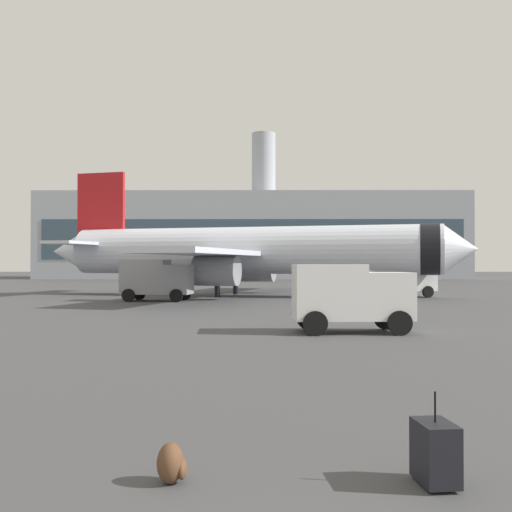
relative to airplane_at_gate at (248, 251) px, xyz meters
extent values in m
cylinder|color=silver|center=(0.23, -0.06, 0.04)|extent=(29.96, 11.45, 3.80)
cone|color=silver|center=(15.87, -4.26, 0.04)|extent=(3.25, 4.11, 3.61)
cone|color=silver|center=(-15.81, 4.25, 0.04)|extent=(3.98, 4.13, 3.42)
cylinder|color=black|center=(13.75, -3.69, 0.04)|extent=(2.36, 4.11, 3.88)
cube|color=silver|center=(1.34, 7.92, -0.26)|extent=(8.79, 16.70, 0.36)
cube|color=silver|center=(-2.82, -7.53, -0.26)|extent=(8.79, 16.70, 0.36)
cylinder|color=gray|center=(0.69, 5.51, -1.56)|extent=(3.66, 2.95, 2.20)
cylinder|color=gray|center=(-2.17, -5.11, -1.56)|extent=(3.66, 2.95, 2.20)
cube|color=red|center=(-12.81, 3.44, 3.64)|extent=(4.34, 1.49, 6.40)
cube|color=silver|center=(-12.46, 6.66, 0.64)|extent=(4.07, 6.47, 0.24)
cube|color=silver|center=(-14.13, 0.48, 0.64)|extent=(4.07, 6.47, 0.24)
cylinder|color=black|center=(11.81, -3.17, -2.76)|extent=(0.36, 0.36, 1.80)
cylinder|color=black|center=(-1.08, 2.78, -2.76)|extent=(0.44, 0.44, 1.80)
cylinder|color=black|center=(-2.33, -1.86, -2.76)|extent=(0.44, 0.44, 1.80)
cube|color=gray|center=(-4.65, -7.02, -2.14)|extent=(1.95, 2.40, 2.04)
cube|color=#1E232D|center=(-3.94, -7.11, -1.66)|extent=(0.33, 1.97, 0.84)
cube|color=gray|center=(-7.03, -6.72, -1.96)|extent=(3.37, 2.58, 2.40)
cylinder|color=black|center=(-4.38, -5.90, -3.21)|extent=(0.92, 0.33, 0.90)
cylinder|color=black|center=(-4.68, -8.18, -3.21)|extent=(0.92, 0.33, 0.90)
cylinder|color=black|center=(-7.72, -5.47, -3.21)|extent=(0.92, 0.33, 0.90)
cylinder|color=black|center=(-8.01, -7.75, -3.21)|extent=(0.92, 0.33, 0.90)
cube|color=white|center=(13.66, -1.12, -2.01)|extent=(2.26, 2.76, 2.29)
cube|color=#1E232D|center=(14.35, -0.93, -1.47)|extent=(0.65, 2.10, 0.95)
cube|color=white|center=(10.77, -1.92, -1.81)|extent=(4.80, 3.47, 2.70)
cylinder|color=black|center=(13.27, 0.07, -3.21)|extent=(0.93, 0.45, 0.90)
cylinder|color=black|center=(13.94, -2.34, -3.21)|extent=(0.93, 0.45, 0.90)
cylinder|color=black|center=(9.22, -1.05, -3.21)|extent=(0.93, 0.45, 0.90)
cylinder|color=black|center=(9.89, -3.46, -3.21)|extent=(0.93, 0.45, 0.90)
cube|color=white|center=(5.82, -26.41, -2.27)|extent=(1.85, 2.08, 1.78)
cube|color=#1E232D|center=(6.56, -26.38, -1.85)|extent=(0.16, 1.80, 0.74)
cube|color=white|center=(3.62, -26.51, -2.11)|extent=(2.73, 2.12, 2.10)
cylinder|color=black|center=(5.99, -25.35, -3.21)|extent=(0.91, 0.26, 0.90)
cylinder|color=black|center=(6.08, -27.45, -3.21)|extent=(0.91, 0.26, 0.90)
cylinder|color=black|center=(2.91, -25.49, -3.21)|extent=(0.91, 0.26, 0.90)
cylinder|color=black|center=(3.01, -27.59, -3.21)|extent=(0.91, 0.26, 0.90)
cube|color=#F2590C|center=(6.01, -15.71, -3.64)|extent=(0.44, 0.44, 0.04)
cone|color=#F2590C|center=(6.01, -15.71, -3.28)|extent=(0.36, 0.36, 0.66)
cylinder|color=white|center=(6.01, -15.71, -3.25)|extent=(0.23, 0.23, 0.10)
cube|color=#F2590C|center=(9.16, -5.45, -3.64)|extent=(0.44, 0.44, 0.04)
cone|color=#F2590C|center=(9.16, -5.45, -3.29)|extent=(0.36, 0.36, 0.65)
cylinder|color=white|center=(9.16, -5.45, -3.26)|extent=(0.23, 0.23, 0.10)
cube|color=black|center=(3.07, -42.59, -3.27)|extent=(0.47, 0.68, 0.70)
cylinder|color=black|center=(3.07, -42.59, -2.74)|extent=(0.02, 0.02, 0.36)
cylinder|color=black|center=(3.05, -42.36, -3.62)|extent=(0.08, 0.04, 0.08)
cylinder|color=black|center=(3.10, -42.81, -3.62)|extent=(0.08, 0.04, 0.08)
ellipsoid|color=brown|center=(-0.05, -42.54, -3.42)|extent=(0.32, 0.40, 0.48)
ellipsoid|color=brown|center=(0.09, -42.54, -3.49)|extent=(0.12, 0.28, 0.24)
cube|color=#9EA3AD|center=(-0.33, 64.75, 3.83)|extent=(74.39, 23.21, 14.97)
cube|color=#334756|center=(-0.33, 53.09, 3.08)|extent=(70.67, 0.10, 6.74)
cylinder|color=#9EA3AD|center=(1.67, 64.75, 17.32)|extent=(4.40, 4.40, 12.00)
camera|label=1|loc=(1.02, -49.86, -1.06)|focal=43.27mm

